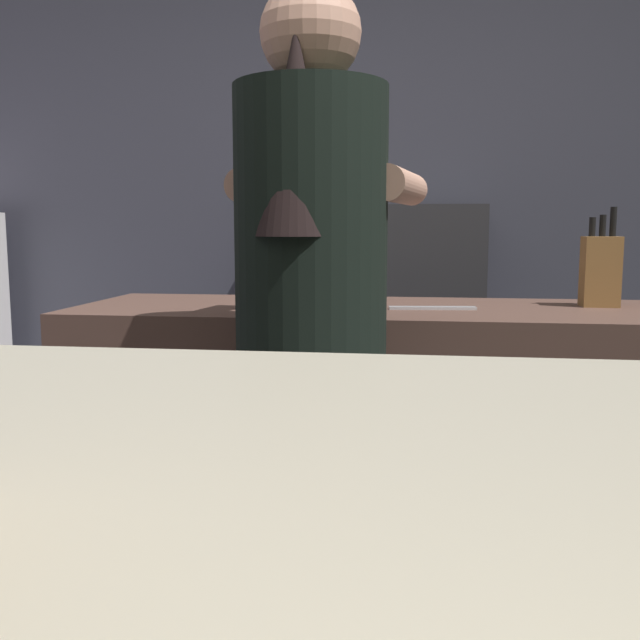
# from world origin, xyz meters

# --- Properties ---
(wall_back) EXTENTS (5.20, 0.10, 2.70)m
(wall_back) POSITION_xyz_m (0.00, 2.20, 1.35)
(wall_back) COLOR #494958
(wall_back) RESTS_ON ground
(prep_counter) EXTENTS (2.10, 0.60, 0.91)m
(prep_counter) POSITION_xyz_m (0.35, 0.73, 0.46)
(prep_counter) COLOR brown
(prep_counter) RESTS_ON ground
(back_shelf) EXTENTS (1.00, 0.36, 1.24)m
(back_shelf) POSITION_xyz_m (0.07, 1.92, 0.62)
(back_shelf) COLOR #343437
(back_shelf) RESTS_ON ground
(bartender) EXTENTS (0.47, 0.54, 1.66)m
(bartender) POSITION_xyz_m (0.04, 0.28, 0.96)
(bartender) COLOR #30343B
(bartender) RESTS_ON ground
(knife_block) EXTENTS (0.10, 0.08, 0.28)m
(knife_block) POSITION_xyz_m (0.79, 0.82, 1.02)
(knife_block) COLOR olive
(knife_block) RESTS_ON prep_counter
(mixing_bowl) EXTENTS (0.21, 0.21, 0.06)m
(mixing_bowl) POSITION_xyz_m (-0.11, 0.66, 0.94)
(mixing_bowl) COLOR silver
(mixing_bowl) RESTS_ON prep_counter
(chefs_knife) EXTENTS (0.24, 0.06, 0.01)m
(chefs_knife) POSITION_xyz_m (0.32, 0.68, 0.92)
(chefs_knife) COLOR silver
(chefs_knife) RESTS_ON prep_counter
(bottle_olive_oil) EXTENTS (0.07, 0.07, 0.20)m
(bottle_olive_oil) POSITION_xyz_m (0.03, 1.97, 1.31)
(bottle_olive_oil) COLOR #487F37
(bottle_olive_oil) RESTS_ON back_shelf
(bottle_soy) EXTENTS (0.07, 0.07, 0.23)m
(bottle_soy) POSITION_xyz_m (-0.36, 1.85, 1.33)
(bottle_soy) COLOR red
(bottle_soy) RESTS_ON back_shelf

